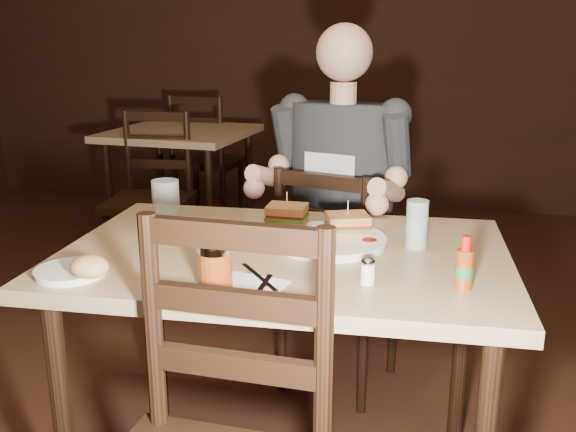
% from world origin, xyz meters
% --- Properties ---
extents(room_shell, '(7.00, 7.00, 7.00)m').
position_xyz_m(room_shell, '(0.00, 0.00, 1.40)').
color(room_shell, black).
rests_on(room_shell, ground).
extents(main_table, '(1.19, 0.80, 0.77)m').
position_xyz_m(main_table, '(0.11, 0.12, 0.69)').
color(main_table, tan).
rests_on(main_table, ground).
extents(bg_table, '(0.89, 0.89, 0.77)m').
position_xyz_m(bg_table, '(-0.92, 2.21, 0.68)').
color(bg_table, tan).
rests_on(bg_table, ground).
extents(chair_far, '(0.52, 0.55, 0.88)m').
position_xyz_m(chair_far, '(0.20, 0.79, 0.44)').
color(chair_far, black).
rests_on(chair_far, ground).
extents(bg_chair_far, '(0.48, 0.52, 0.94)m').
position_xyz_m(bg_chair_far, '(-0.92, 2.76, 0.47)').
color(bg_chair_far, black).
rests_on(bg_chair_far, ground).
extents(bg_chair_near, '(0.45, 0.49, 0.92)m').
position_xyz_m(bg_chair_near, '(-0.92, 1.66, 0.46)').
color(bg_chair_near, black).
rests_on(bg_chair_near, ground).
extents(diner, '(0.63, 0.56, 0.91)m').
position_xyz_m(diner, '(0.18, 0.75, 0.91)').
color(diner, '#28282C').
rests_on(diner, chair_far).
extents(dinner_plate, '(0.30, 0.30, 0.02)m').
position_xyz_m(dinner_plate, '(0.22, 0.18, 0.78)').
color(dinner_plate, white).
rests_on(dinner_plate, main_table).
extents(sandwich_left, '(0.12, 0.10, 0.10)m').
position_xyz_m(sandwich_left, '(0.08, 0.29, 0.84)').
color(sandwich_left, '#D4924D').
rests_on(sandwich_left, dinner_plate).
extents(sandwich_right, '(0.14, 0.12, 0.10)m').
position_xyz_m(sandwich_right, '(0.27, 0.22, 0.84)').
color(sandwich_right, '#D4924D').
rests_on(sandwich_right, dinner_plate).
extents(fries_pile, '(0.23, 0.17, 0.04)m').
position_xyz_m(fries_pile, '(0.07, 0.14, 0.81)').
color(fries_pile, '#E1B86A').
rests_on(fries_pile, dinner_plate).
extents(ketchup_dollop, '(0.04, 0.04, 0.01)m').
position_xyz_m(ketchup_dollop, '(0.33, 0.17, 0.79)').
color(ketchup_dollop, maroon).
rests_on(ketchup_dollop, dinner_plate).
extents(glass_left, '(0.08, 0.08, 0.15)m').
position_xyz_m(glass_left, '(-0.27, 0.25, 0.84)').
color(glass_left, silver).
rests_on(glass_left, main_table).
extents(glass_right, '(0.06, 0.06, 0.13)m').
position_xyz_m(glass_right, '(0.45, 0.20, 0.84)').
color(glass_right, silver).
rests_on(glass_right, main_table).
extents(hot_sauce, '(0.04, 0.04, 0.13)m').
position_xyz_m(hot_sauce, '(0.56, -0.08, 0.83)').
color(hot_sauce, maroon).
rests_on(hot_sauce, main_table).
extents(salt_shaker, '(0.03, 0.03, 0.06)m').
position_xyz_m(salt_shaker, '(0.34, -0.09, 0.80)').
color(salt_shaker, white).
rests_on(salt_shaker, main_table).
extents(syrup_dispenser, '(0.08, 0.08, 0.10)m').
position_xyz_m(syrup_dispenser, '(0.00, -0.18, 0.82)').
color(syrup_dispenser, maroon).
rests_on(syrup_dispenser, main_table).
extents(napkin, '(0.19, 0.18, 0.00)m').
position_xyz_m(napkin, '(0.07, -0.16, 0.77)').
color(napkin, white).
rests_on(napkin, main_table).
extents(knife, '(0.12, 0.16, 0.00)m').
position_xyz_m(knife, '(0.09, -0.11, 0.78)').
color(knife, silver).
rests_on(knife, napkin).
extents(fork, '(0.02, 0.17, 0.01)m').
position_xyz_m(fork, '(0.11, -0.18, 0.78)').
color(fork, silver).
rests_on(fork, napkin).
extents(side_plate, '(0.17, 0.17, 0.01)m').
position_xyz_m(side_plate, '(-0.37, -0.16, 0.78)').
color(side_plate, white).
rests_on(side_plate, main_table).
extents(bread_roll, '(0.09, 0.08, 0.05)m').
position_xyz_m(bread_roll, '(-0.30, -0.20, 0.81)').
color(bread_roll, tan).
rests_on(bread_roll, side_plate).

